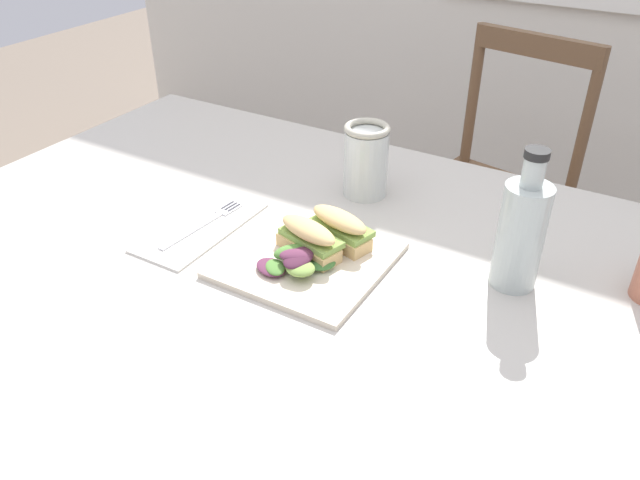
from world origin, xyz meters
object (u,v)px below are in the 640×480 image
(mason_jar_iced_tea, at_px, (366,164))
(bottle_cold_brew, at_px, (520,239))
(chair_wooden_far, at_px, (491,194))
(sandwich_half_back, at_px, (340,228))
(plate_lunch, at_px, (307,260))
(dining_table, at_px, (286,321))
(fork_on_napkin, at_px, (208,221))
(sandwich_half_front, at_px, (309,238))

(mason_jar_iced_tea, bearing_deg, bottle_cold_brew, -23.22)
(chair_wooden_far, xyz_separation_m, sandwich_half_back, (-0.02, -0.86, 0.33))
(plate_lunch, height_order, bottle_cold_brew, bottle_cold_brew)
(dining_table, distance_m, mason_jar_iced_tea, 0.33)
(plate_lunch, xyz_separation_m, fork_on_napkin, (-0.21, 0.01, 0.00))
(sandwich_half_back, bearing_deg, mason_jar_iced_tea, 105.02)
(dining_table, relative_size, sandwich_half_front, 11.65)
(plate_lunch, height_order, sandwich_half_back, sandwich_half_back)
(plate_lunch, distance_m, sandwich_half_front, 0.04)
(sandwich_half_front, bearing_deg, fork_on_napkin, 179.73)
(plate_lunch, xyz_separation_m, sandwich_half_back, (0.02, 0.06, 0.03))
(sandwich_half_back, xyz_separation_m, mason_jar_iced_tea, (-0.05, 0.19, 0.02))
(plate_lunch, distance_m, bottle_cold_brew, 0.32)
(fork_on_napkin, bearing_deg, mason_jar_iced_tea, 52.44)
(chair_wooden_far, xyz_separation_m, mason_jar_iced_tea, (-0.07, -0.67, 0.35))
(chair_wooden_far, xyz_separation_m, bottle_cold_brew, (0.25, -0.81, 0.37))
(dining_table, height_order, sandwich_half_back, sandwich_half_back)
(sandwich_half_front, height_order, mason_jar_iced_tea, mason_jar_iced_tea)
(fork_on_napkin, distance_m, mason_jar_iced_tea, 0.31)
(plate_lunch, distance_m, fork_on_napkin, 0.21)
(sandwich_half_back, distance_m, bottle_cold_brew, 0.28)
(fork_on_napkin, bearing_deg, sandwich_half_back, 12.41)
(chair_wooden_far, bearing_deg, sandwich_half_front, -93.19)
(sandwich_half_front, relative_size, bottle_cold_brew, 0.54)
(plate_lunch, relative_size, fork_on_napkin, 1.31)
(mason_jar_iced_tea, bearing_deg, dining_table, -88.98)
(chair_wooden_far, height_order, plate_lunch, chair_wooden_far)
(sandwich_half_front, xyz_separation_m, fork_on_napkin, (-0.21, 0.00, -0.03))
(sandwich_half_front, bearing_deg, bottle_cold_brew, 18.94)
(mason_jar_iced_tea, bearing_deg, chair_wooden_far, 83.63)
(plate_lunch, relative_size, sandwich_half_back, 2.04)
(plate_lunch, height_order, mason_jar_iced_tea, mason_jar_iced_tea)
(chair_wooden_far, bearing_deg, fork_on_napkin, -105.86)
(bottle_cold_brew, xyz_separation_m, mason_jar_iced_tea, (-0.32, 0.14, -0.02))
(dining_table, relative_size, bottle_cold_brew, 6.35)
(plate_lunch, relative_size, bottle_cold_brew, 1.11)
(chair_wooden_far, relative_size, fork_on_napkin, 4.68)
(chair_wooden_far, relative_size, sandwich_half_front, 7.31)
(dining_table, distance_m, plate_lunch, 0.12)
(dining_table, relative_size, sandwich_half_back, 11.65)
(chair_wooden_far, height_order, sandwich_half_back, chair_wooden_far)
(dining_table, relative_size, plate_lunch, 5.71)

